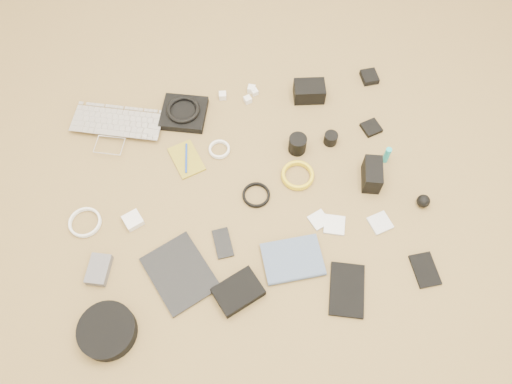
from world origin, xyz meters
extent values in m
cube|color=olive|center=(0.00, 0.00, -0.02)|extent=(4.00, 4.00, 0.04)
imported|color=silver|center=(-0.47, 0.39, 0.01)|extent=(0.44, 0.37, 0.03)
cube|color=black|center=(-0.17, 0.43, 0.02)|extent=(0.23, 0.22, 0.03)
torus|color=black|center=(-0.17, 0.43, 0.04)|extent=(0.15, 0.15, 0.02)
cube|color=white|center=(0.01, 0.50, 0.01)|extent=(0.03, 0.03, 0.03)
cube|color=white|center=(0.14, 0.51, 0.01)|extent=(0.04, 0.04, 0.03)
cube|color=white|center=(0.15, 0.49, 0.01)|extent=(0.03, 0.03, 0.02)
cube|color=white|center=(0.11, 0.45, 0.01)|extent=(0.04, 0.04, 0.03)
cube|color=black|center=(0.37, 0.43, 0.04)|extent=(0.14, 0.11, 0.08)
cube|color=black|center=(0.66, 0.47, 0.01)|extent=(0.07, 0.08, 0.03)
cube|color=olive|center=(-0.19, 0.21, 0.00)|extent=(0.14, 0.18, 0.01)
cylinder|color=#153AB1|center=(-0.19, 0.21, 0.01)|extent=(0.03, 0.14, 0.01)
torus|color=white|center=(-0.05, 0.23, 0.01)|extent=(0.09, 0.09, 0.01)
cylinder|color=black|center=(0.26, 0.17, 0.04)|extent=(0.08, 0.08, 0.08)
cylinder|color=black|center=(0.40, 0.18, 0.03)|extent=(0.06, 0.06, 0.05)
cube|color=black|center=(0.59, 0.21, 0.01)|extent=(0.09, 0.09, 0.02)
cube|color=white|center=(-0.43, -0.02, 0.01)|extent=(0.08, 0.08, 0.03)
torus|color=white|center=(-0.61, 0.01, 0.01)|extent=(0.16, 0.16, 0.01)
torus|color=black|center=(0.05, -0.01, 0.00)|extent=(0.12, 0.12, 0.01)
torus|color=yellow|center=(0.23, 0.04, 0.01)|extent=(0.17, 0.17, 0.01)
cube|color=black|center=(0.51, -0.03, 0.05)|extent=(0.10, 0.14, 0.09)
cylinder|color=#1AA7AC|center=(0.60, 0.05, 0.04)|extent=(0.03, 0.03, 0.08)
cube|color=#525156|center=(-0.56, -0.19, 0.02)|extent=(0.11, 0.13, 0.03)
cube|color=black|center=(-0.28, -0.26, 0.01)|extent=(0.28, 0.31, 0.01)
cube|color=black|center=(-0.11, -0.18, 0.00)|extent=(0.07, 0.12, 0.01)
cube|color=silver|center=(0.27, -0.16, 0.00)|extent=(0.08, 0.08, 0.01)
cube|color=silver|center=(0.32, -0.19, 0.01)|extent=(0.10, 0.10, 0.01)
cube|color=silver|center=(0.49, -0.22, 0.01)|extent=(0.09, 0.09, 0.01)
sphere|color=black|center=(0.67, -0.17, 0.03)|extent=(0.06, 0.06, 0.05)
cylinder|color=black|center=(-0.55, -0.42, 0.03)|extent=(0.22, 0.22, 0.05)
cube|color=black|center=(-0.09, -0.38, 0.02)|extent=(0.19, 0.16, 0.04)
imported|color=#445674|center=(0.13, -0.37, 0.01)|extent=(0.21, 0.16, 0.02)
cube|color=black|center=(0.29, -0.44, 0.01)|extent=(0.18, 0.22, 0.01)
cube|color=black|center=(0.59, -0.43, 0.01)|extent=(0.08, 0.13, 0.01)
camera|label=1|loc=(-0.13, -0.88, 1.73)|focal=35.00mm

